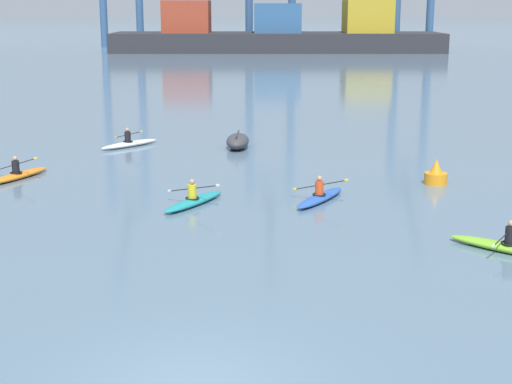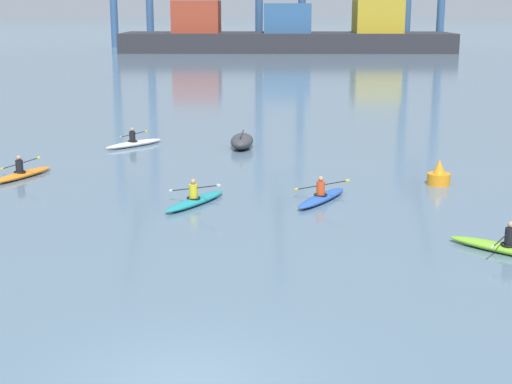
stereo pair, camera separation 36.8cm
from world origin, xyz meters
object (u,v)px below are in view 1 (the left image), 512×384
Objects in this scene: container_barge at (278,34)px; kayak_teal at (195,200)px; channel_buoy at (437,175)px; kayak_orange at (19,175)px; capsized_dinghy at (239,141)px; kayak_blue at (321,197)px; kayak_lime at (507,246)px; kayak_white at (130,143)px.

kayak_teal is (-5.36, -89.54, -2.41)m from container_barge.
kayak_teal is (-9.27, -3.22, -0.19)m from channel_buoy.
kayak_orange is (-12.83, -85.39, -2.41)m from container_barge.
capsized_dinghy is 11.07m from kayak_orange.
kayak_lime is at bearing -49.82° from kayak_blue.
channel_buoy is 0.34× the size of kayak_white.
kayak_lime is 10.71m from kayak_teal.
kayak_orange is 8.55m from kayak_teal.
kayak_orange is 1.03× the size of kayak_blue.
channel_buoy is 5.48m from kayak_blue.
container_barge is 89.05m from kayak_blue.
kayak_lime is 0.92× the size of kayak_teal.
container_barge is 18.41× the size of capsized_dinghy.
kayak_lime is at bearing -29.11° from kayak_orange.
container_barge is at bearing 92.59° from channel_buoy.
kayak_blue is at bearing -51.45° from kayak_white.
kayak_orange is 1.03× the size of kayak_teal.
kayak_blue reaches higher than kayak_teal.
kayak_blue is at bearing -150.48° from channel_buoy.
kayak_orange is 1.11× the size of kayak_lime.
kayak_orange is at bearing 176.85° from channel_buoy.
container_barge is 89.73m from kayak_teal.
kayak_orange is (-8.76, -6.75, -0.18)m from capsized_dinghy.
container_barge is at bearing 81.46° from kayak_orange.
kayak_blue is 7.52m from kayak_lime.
kayak_teal is at bearing -160.83° from channel_buoy.
kayak_blue is (3.21, -10.38, -0.18)m from capsized_dinghy.
kayak_white is at bearing 128.55° from kayak_blue.
kayak_white is 13.82m from kayak_blue.
kayak_teal reaches higher than capsized_dinghy.
kayak_teal is (-4.50, -0.52, 0.00)m from kayak_blue.
kayak_blue is at bearing -16.83° from kayak_orange.
kayak_orange is (-16.74, 0.92, -0.19)m from channel_buoy.
kayak_teal is at bearing -70.06° from kayak_white.
kayak_white and kayak_teal have the same top height.
capsized_dinghy is at bearing 83.25° from kayak_teal.
container_barge is 86.43m from channel_buoy.
kayak_lime is (8.06, -16.12, -0.18)m from capsized_dinghy.
kayak_white is 0.97× the size of kayak_lime.
capsized_dinghy is 0.88× the size of kayak_lime.
kayak_lime is (13.46, -16.55, -0.00)m from kayak_white.
kayak_teal is at bearing -93.42° from container_barge.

